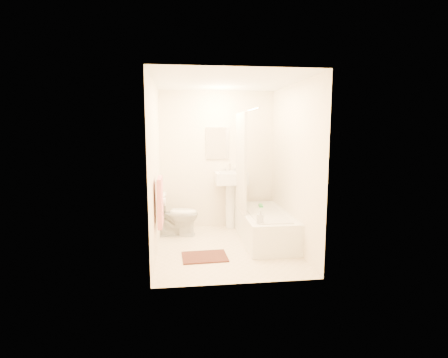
{
  "coord_description": "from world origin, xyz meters",
  "views": [
    {
      "loc": [
        -0.65,
        -4.92,
        1.76
      ],
      "look_at": [
        0.0,
        0.25,
        1.0
      ],
      "focal_mm": 28.0,
      "sensor_mm": 36.0,
      "label": 1
    }
  ],
  "objects": [
    {
      "name": "curtain_rod",
      "position": [
        0.3,
        0.1,
        2.0
      ],
      "size": [
        0.03,
        1.7,
        0.03
      ],
      "primitive_type": "cylinder",
      "rotation": [
        1.57,
        0.0,
        0.0
      ],
      "color": "silver",
      "rests_on": "wall_back"
    },
    {
      "name": "shower_curtain",
      "position": [
        0.3,
        0.5,
        1.22
      ],
      "size": [
        0.04,
        0.8,
        1.55
      ],
      "primitive_type": "cube",
      "color": "silver",
      "rests_on": "curtain_rod"
    },
    {
      "name": "wall_left",
      "position": [
        -1.0,
        0.0,
        1.2
      ],
      "size": [
        0.02,
        2.4,
        2.4
      ],
      "primitive_type": "cube",
      "color": "beige",
      "rests_on": "ground"
    },
    {
      "name": "floor",
      "position": [
        0.0,
        0.0,
        0.0
      ],
      "size": [
        2.4,
        2.4,
        0.0
      ],
      "primitive_type": "plane",
      "color": "beige",
      "rests_on": "ground"
    },
    {
      "name": "ceiling",
      "position": [
        0.0,
        0.0,
        2.4
      ],
      "size": [
        2.4,
        2.4,
        0.0
      ],
      "primitive_type": "plane",
      "color": "white",
      "rests_on": "ground"
    },
    {
      "name": "wall_right",
      "position": [
        1.0,
        0.0,
        1.2
      ],
      "size": [
        0.02,
        2.4,
        2.4
      ],
      "primitive_type": "cube",
      "color": "beige",
      "rests_on": "ground"
    },
    {
      "name": "bath_mat",
      "position": [
        -0.34,
        -0.33,
        0.01
      ],
      "size": [
        0.63,
        0.48,
        0.02
      ],
      "primitive_type": "cube",
      "rotation": [
        0.0,
        0.0,
        0.04
      ],
      "color": "#4F241F",
      "rests_on": "floor"
    },
    {
      "name": "soap_bottle",
      "position": [
        0.43,
        -0.33,
        0.55
      ],
      "size": [
        0.11,
        0.11,
        0.19
      ],
      "primitive_type": "imported",
      "rotation": [
        0.0,
        0.0,
        -0.36
      ],
      "color": "silver",
      "rests_on": "bathtub"
    },
    {
      "name": "toilet",
      "position": [
        -0.73,
        0.74,
        0.35
      ],
      "size": [
        0.76,
        0.48,
        0.7
      ],
      "primitive_type": "imported",
      "rotation": [
        0.0,
        0.0,
        1.46
      ],
      "color": "silver",
      "rests_on": "floor"
    },
    {
      "name": "bathtub",
      "position": [
        0.65,
        0.3,
        0.23
      ],
      "size": [
        0.71,
        1.62,
        0.46
      ],
      "primitive_type": null,
      "color": "white",
      "rests_on": "floor"
    },
    {
      "name": "towel_bar",
      "position": [
        -0.96,
        -0.25,
        1.1
      ],
      "size": [
        0.02,
        0.6,
        0.02
      ],
      "primitive_type": "cylinder",
      "rotation": [
        1.57,
        0.0,
        0.0
      ],
      "color": "silver",
      "rests_on": "wall_left"
    },
    {
      "name": "mirror",
      "position": [
        0.0,
        1.18,
        1.5
      ],
      "size": [
        0.4,
        0.03,
        0.55
      ],
      "primitive_type": "cube",
      "color": "white",
      "rests_on": "wall_back"
    },
    {
      "name": "wall_back",
      "position": [
        0.0,
        1.2,
        1.2
      ],
      "size": [
        2.0,
        0.02,
        2.4
      ],
      "primitive_type": "cube",
      "color": "beige",
      "rests_on": "ground"
    },
    {
      "name": "scrub_brush",
      "position": [
        0.67,
        0.66,
        0.48
      ],
      "size": [
        0.09,
        0.21,
        0.04
      ],
      "primitive_type": "cube",
      "rotation": [
        0.0,
        0.0,
        -0.13
      ],
      "color": "green",
      "rests_on": "bathtub"
    },
    {
      "name": "sink",
      "position": [
        0.22,
        1.05,
        0.54
      ],
      "size": [
        0.56,
        0.45,
        1.09
      ],
      "primitive_type": null,
      "rotation": [
        0.0,
        0.0,
        0.01
      ],
      "color": "white",
      "rests_on": "floor"
    },
    {
      "name": "towel",
      "position": [
        -0.93,
        -0.25,
        0.78
      ],
      "size": [
        0.06,
        0.45,
        0.66
      ],
      "primitive_type": "cube",
      "color": "#CC7266",
      "rests_on": "towel_bar"
    },
    {
      "name": "toilet_paper",
      "position": [
        -0.93,
        0.12,
        0.7
      ],
      "size": [
        0.11,
        0.12,
        0.12
      ],
      "primitive_type": "cylinder",
      "rotation": [
        0.0,
        1.57,
        0.0
      ],
      "color": "white",
      "rests_on": "wall_left"
    }
  ]
}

